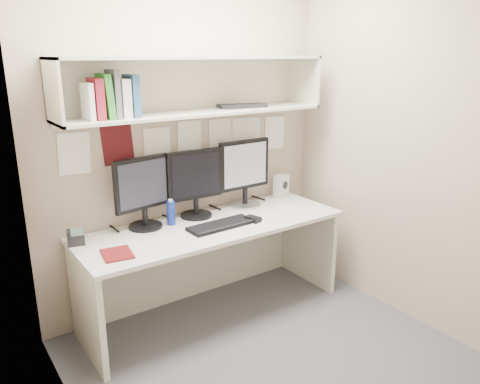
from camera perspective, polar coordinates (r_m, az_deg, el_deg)
floor at (r=3.34m, az=3.02°, el=-18.99°), size 2.40×2.00×0.01m
wall_back at (r=3.61m, az=-6.48°, el=6.27°), size 2.40×0.02×2.60m
wall_front at (r=2.13m, az=20.30°, el=-1.97°), size 2.40×0.02×2.60m
wall_left at (r=2.28m, az=-21.09°, el=-0.87°), size 0.02×2.00×2.60m
wall_right at (r=3.64m, az=18.51°, el=5.61°), size 0.02×2.00×2.60m
desk at (r=3.61m, az=-3.30°, el=-9.29°), size 2.00×0.70×0.73m
overhead_hutch at (r=3.44m, az=-5.56°, el=12.84°), size 2.00×0.38×0.40m
pinned_papers at (r=3.62m, az=-6.41°, el=5.48°), size 1.92×0.01×0.48m
monitor_left at (r=3.38m, az=-11.74°, el=0.20°), size 0.44×0.24×0.52m
monitor_center at (r=3.56m, az=-5.53°, el=1.31°), size 0.45×0.24×0.52m
monitor_right at (r=3.79m, az=0.55°, el=2.55°), size 0.47×0.26×0.55m
keyboard at (r=3.40m, az=-2.32°, el=-4.05°), size 0.51×0.19×0.02m
mouse at (r=3.50m, az=1.58°, el=-3.31°), size 0.10×0.13×0.04m
speaker at (r=4.08m, az=5.04°, el=0.72°), size 0.12×0.13×0.20m
blue_bottle at (r=3.45m, az=-8.42°, el=-2.50°), size 0.06×0.06×0.19m
maroon_notebook at (r=3.04m, az=-14.74°, el=-7.31°), size 0.21×0.24×0.01m
desk_phone at (r=3.26m, az=-19.38°, el=-5.20°), size 0.13×0.12×0.13m
book_stack at (r=3.12m, az=-15.42°, el=11.06°), size 0.33×0.19×0.30m
hutch_tray at (r=3.63m, az=0.24°, el=10.47°), size 0.39×0.22×0.03m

